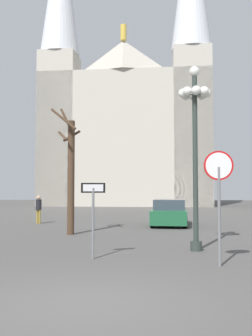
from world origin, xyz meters
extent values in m
plane|color=#514F4C|center=(0.00, 0.00, 0.00)|extent=(120.00, 120.00, 0.00)
cube|color=#BCB5A5|center=(-0.94, 41.69, 7.58)|extent=(20.20, 14.75, 15.17)
pyramid|color=#BCB5A5|center=(-1.27, 35.86, 16.92)|extent=(6.92, 2.38, 3.50)
cylinder|color=gold|center=(-1.27, 35.86, 19.57)|extent=(0.70, 0.70, 1.80)
cube|color=#BCB5A5|center=(-8.85, 37.36, 8.82)|extent=(4.39, 4.39, 17.65)
cube|color=#BCB5A5|center=(6.44, 36.51, 8.82)|extent=(4.39, 4.39, 17.65)
cylinder|color=slate|center=(2.88, 3.23, 1.24)|extent=(0.08, 0.08, 2.49)
cylinder|color=red|center=(2.88, 3.23, 2.53)|extent=(0.75, 0.06, 0.75)
cylinder|color=white|center=(2.88, 3.20, 2.53)|extent=(0.66, 0.03, 0.66)
cylinder|color=slate|center=(-0.42, 4.12, 0.98)|extent=(0.07, 0.07, 1.97)
cube|color=black|center=(-0.42, 4.12, 1.97)|extent=(0.66, 0.25, 0.28)
cube|color=white|center=(-0.42, 4.10, 1.97)|extent=(0.55, 0.19, 0.19)
cylinder|color=#2D3833|center=(2.62, 5.67, 2.77)|extent=(0.16, 0.16, 5.54)
cylinder|color=#2D3833|center=(2.62, 5.67, 0.15)|extent=(0.36, 0.36, 0.30)
sphere|color=white|center=(2.62, 5.67, 5.71)|extent=(0.33, 0.33, 0.33)
sphere|color=white|center=(3.00, 5.67, 5.00)|extent=(0.29, 0.29, 0.29)
cylinder|color=#2D3833|center=(2.81, 5.67, 5.00)|extent=(0.05, 0.37, 0.05)
sphere|color=white|center=(2.89, 5.93, 5.00)|extent=(0.29, 0.29, 0.29)
cylinder|color=#2D3833|center=(2.76, 5.80, 5.00)|extent=(0.30, 0.30, 0.05)
sphere|color=white|center=(2.62, 6.04, 5.00)|extent=(0.29, 0.29, 0.29)
cylinder|color=#2D3833|center=(2.62, 5.85, 5.00)|extent=(0.37, 0.05, 0.05)
sphere|color=white|center=(2.36, 5.93, 5.00)|extent=(0.29, 0.29, 0.29)
cylinder|color=#2D3833|center=(2.49, 5.80, 5.00)|extent=(0.30, 0.30, 0.05)
sphere|color=white|center=(2.25, 5.67, 5.00)|extent=(0.29, 0.29, 0.29)
cylinder|color=#2D3833|center=(2.44, 5.67, 5.00)|extent=(0.05, 0.37, 0.05)
sphere|color=white|center=(2.36, 5.40, 5.00)|extent=(0.29, 0.29, 0.29)
cylinder|color=#2D3833|center=(2.49, 5.53, 5.00)|extent=(0.30, 0.30, 0.05)
sphere|color=white|center=(2.62, 5.29, 5.00)|extent=(0.29, 0.29, 0.29)
cylinder|color=#2D3833|center=(2.62, 5.48, 5.00)|extent=(0.37, 0.05, 0.05)
sphere|color=white|center=(2.89, 5.40, 5.00)|extent=(0.29, 0.29, 0.29)
cylinder|color=#2D3833|center=(2.76, 5.53, 5.00)|extent=(0.30, 0.30, 0.05)
cylinder|color=#473323|center=(-2.12, 9.72, 2.43)|extent=(0.30, 0.30, 4.87)
cylinder|color=#473323|center=(-2.32, 9.47, 4.91)|extent=(0.62, 0.53, 0.96)
cylinder|color=#473323|center=(-2.36, 9.17, 4.85)|extent=(1.20, 0.59, 1.00)
cylinder|color=#473323|center=(-2.17, 10.08, 4.26)|extent=(0.79, 0.21, 0.53)
cylinder|color=#473323|center=(-2.44, 9.49, 4.18)|extent=(0.57, 0.74, 0.51)
cube|color=#1E5B38|center=(2.35, 14.12, 0.50)|extent=(2.18, 4.35, 0.70)
cube|color=#333D47|center=(2.37, 14.33, 1.11)|extent=(1.83, 2.49, 0.52)
cylinder|color=black|center=(3.03, 12.62, 0.32)|extent=(0.28, 0.66, 0.64)
cylinder|color=black|center=(1.41, 12.77, 0.32)|extent=(0.28, 0.66, 0.64)
cylinder|color=black|center=(3.29, 15.47, 0.32)|extent=(0.28, 0.66, 0.64)
cylinder|color=black|center=(1.67, 15.62, 0.32)|extent=(0.28, 0.66, 0.64)
cylinder|color=olive|center=(-4.97, 14.77, 0.39)|extent=(0.12, 0.12, 0.77)
cylinder|color=olive|center=(-4.83, 14.70, 0.39)|extent=(0.12, 0.12, 0.77)
cylinder|color=black|center=(-4.90, 14.74, 1.06)|extent=(0.32, 0.32, 0.58)
sphere|color=tan|center=(-4.90, 14.74, 1.45)|extent=(0.21, 0.21, 0.21)
camera|label=1|loc=(0.99, -6.56, 1.94)|focal=41.08mm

